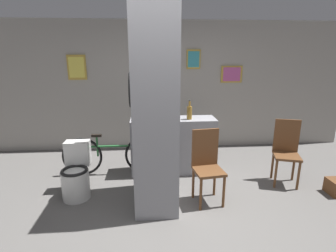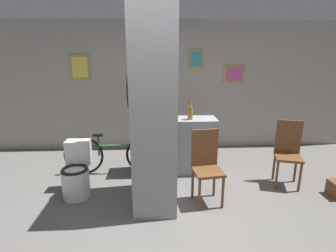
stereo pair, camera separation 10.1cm
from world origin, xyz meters
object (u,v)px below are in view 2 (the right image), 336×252
at_px(bicycle, 115,154).
at_px(bottle_tall, 190,112).
at_px(chair_near_pillar, 206,164).
at_px(chair_by_doorway, 288,151).
at_px(toilet, 77,174).

relative_size(bicycle, bottle_tall, 5.11).
height_order(chair_near_pillar, chair_by_doorway, same).
distance_m(chair_near_pillar, chair_by_doorway, 1.40).
height_order(chair_near_pillar, bottle_tall, bottle_tall).
relative_size(chair_near_pillar, chair_by_doorway, 1.00).
bearing_deg(bicycle, bottle_tall, -1.42).
height_order(bicycle, bottle_tall, bottle_tall).
height_order(chair_by_doorway, bicycle, chair_by_doorway).
bearing_deg(toilet, chair_by_doorway, 3.34).
xyz_separation_m(bicycle, bottle_tall, (1.24, -0.03, 0.71)).
xyz_separation_m(toilet, bottle_tall, (1.68, 0.64, 0.73)).
relative_size(chair_by_doorway, bicycle, 0.59).
relative_size(toilet, bottle_tall, 2.30).
bearing_deg(chair_near_pillar, toilet, 164.43).
distance_m(chair_near_pillar, bottle_tall, 1.02).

